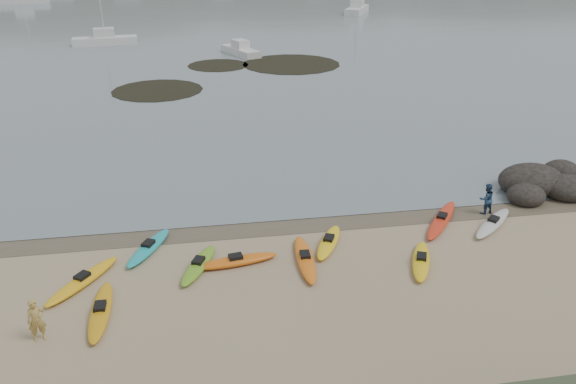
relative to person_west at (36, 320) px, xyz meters
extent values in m
plane|color=tan|center=(9.65, 7.17, -0.79)|extent=(600.00, 600.00, 0.00)
plane|color=brown|center=(9.65, 6.87, -0.79)|extent=(60.00, 60.00, 0.00)
ellipsoid|color=#1BA4AD|center=(3.27, 5.34, -0.62)|extent=(2.12, 3.40, 0.34)
ellipsoid|color=beige|center=(19.01, 5.03, -0.62)|extent=(3.29, 3.07, 0.34)
ellipsoid|color=yellow|center=(14.44, 2.41, -0.62)|extent=(1.93, 3.27, 0.34)
ellipsoid|color=#6DAA22|center=(5.37, 3.59, -0.62)|extent=(1.91, 3.24, 0.34)
ellipsoid|color=orange|center=(9.74, 3.34, -0.62)|extent=(0.85, 3.83, 0.34)
ellipsoid|color=yellow|center=(11.03, 4.54, -0.62)|extent=(2.04, 3.14, 0.34)
ellipsoid|color=orange|center=(6.88, 3.64, -0.62)|extent=(3.61, 1.24, 0.34)
ellipsoid|color=red|center=(16.78, 5.75, -0.62)|extent=(3.24, 3.95, 0.34)
ellipsoid|color=#EDAF13|center=(0.89, 3.18, -0.62)|extent=(2.76, 3.60, 0.34)
ellipsoid|color=orange|center=(1.84, 1.05, -0.62)|extent=(0.71, 3.73, 0.34)
imported|color=tan|center=(0.00, 0.00, 0.00)|extent=(0.66, 0.53, 1.58)
imported|color=navy|center=(19.27, 6.37, -0.01)|extent=(0.84, 0.69, 1.56)
ellipsoid|color=black|center=(22.92, 8.50, -0.53)|extent=(3.49, 2.72, 1.75)
ellipsoid|color=black|center=(24.42, 7.50, -0.59)|extent=(2.52, 2.13, 1.36)
ellipsoid|color=black|center=(21.92, 7.20, -0.62)|extent=(1.94, 1.75, 1.16)
ellipsoid|color=black|center=(25.12, 9.20, -0.56)|extent=(2.13, 1.94, 1.55)
cylinder|color=black|center=(2.36, 33.06, -0.76)|extent=(7.87, 7.87, 0.04)
cylinder|color=black|center=(15.71, 41.85, -0.76)|extent=(10.22, 10.22, 0.04)
cylinder|color=black|center=(8.11, 42.43, -0.76)|extent=(6.29, 6.29, 0.04)
cube|color=silver|center=(-4.97, 56.74, -0.26)|extent=(7.84, 3.07, 1.07)
cube|color=silver|center=(10.91, 47.72, -0.35)|extent=(4.17, 6.48, 0.88)
cube|color=silver|center=(33.80, 80.95, -0.18)|extent=(6.24, 8.87, 1.22)
cube|color=silver|center=(-26.61, 105.32, -0.11)|extent=(9.79, 3.24, 1.35)
ellipsoid|color=#384235|center=(-35.35, 202.17, -18.79)|extent=(220.00, 120.00, 80.00)
ellipsoid|color=#384235|center=(44.65, 197.17, -16.09)|extent=(200.00, 110.00, 68.00)
ellipsoid|color=#384235|center=(129.65, 207.17, -17.89)|extent=(230.00, 130.00, 76.00)
camera|label=1|loc=(5.79, -16.27, 11.66)|focal=35.00mm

